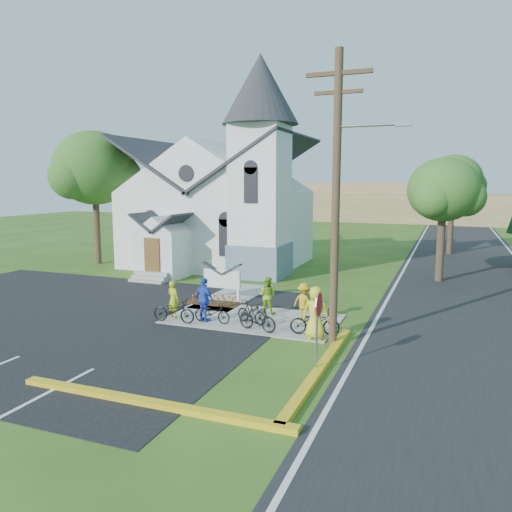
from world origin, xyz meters
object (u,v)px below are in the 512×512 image
at_px(cyclist_0, 173,299).
at_px(cyclist_2, 204,300).
at_px(utility_pole, 338,190).
at_px(bike_2, 212,313).
at_px(bike_3, 257,318).
at_px(stop_sign, 318,315).
at_px(church_sign, 222,279).
at_px(cyclist_3, 304,302).
at_px(cyclist_4, 316,313).
at_px(cyclist_1, 267,295).
at_px(bike_4, 315,322).
at_px(bike_0, 174,311).
at_px(bike_1, 252,313).

height_order(cyclist_0, cyclist_2, cyclist_2).
xyz_separation_m(utility_pole, bike_2, (-5.17, 0.80, -4.94)).
relative_size(cyclist_2, bike_3, 1.08).
height_order(utility_pole, cyclist_2, utility_pole).
height_order(stop_sign, bike_2, stop_sign).
relative_size(church_sign, cyclist_2, 1.21).
xyz_separation_m(cyclist_3, cyclist_4, (1.05, -2.15, 0.19)).
relative_size(cyclist_1, bike_4, 0.88).
bearing_deg(cyclist_1, stop_sign, 124.73).
bearing_deg(cyclist_4, bike_3, -6.25).
bearing_deg(stop_sign, bike_2, 146.26).
xyz_separation_m(cyclist_1, cyclist_3, (1.78, -0.49, -0.03)).
distance_m(bike_0, bike_1, 3.15).
relative_size(utility_pole, bike_0, 5.48).
relative_size(utility_pole, cyclist_1, 6.17).
height_order(bike_0, bike_3, bike_3).
bearing_deg(stop_sign, bike_3, 135.21).
bearing_deg(bike_0, bike_3, -90.66).
height_order(church_sign, cyclist_1, church_sign).
xyz_separation_m(stop_sign, cyclist_2, (-5.63, 3.58, -0.82)).
height_order(bike_2, bike_3, bike_3).
bearing_deg(cyclist_0, cyclist_3, -149.62).
height_order(church_sign, bike_1, church_sign).
xyz_separation_m(bike_0, cyclist_4, (5.88, 0.00, 0.49)).
height_order(bike_1, bike_3, bike_3).
relative_size(utility_pole, stop_sign, 4.03).
relative_size(bike_0, cyclist_3, 1.17).
height_order(bike_1, cyclist_3, cyclist_3).
distance_m(cyclist_2, bike_3, 2.57).
bearing_deg(cyclist_3, cyclist_1, 3.55).
bearing_deg(bike_1, cyclist_3, -37.02).
bearing_deg(bike_4, cyclist_0, 76.27).
xyz_separation_m(bike_0, cyclist_3, (4.83, 2.15, 0.30)).
distance_m(cyclist_1, cyclist_3, 1.84).
height_order(utility_pole, bike_1, utility_pole).
xyz_separation_m(cyclist_0, bike_1, (3.41, 0.31, -0.33)).
bearing_deg(stop_sign, cyclist_3, 110.13).
distance_m(cyclist_3, bike_3, 2.41).
bearing_deg(church_sign, cyclist_0, -97.62).
xyz_separation_m(bike_0, bike_4, (5.74, 0.45, 0.00)).
relative_size(stop_sign, bike_0, 1.36).
height_order(cyclist_2, cyclist_4, cyclist_4).
relative_size(bike_1, bike_4, 0.81).
relative_size(cyclist_1, cyclist_3, 1.04).
distance_m(cyclist_1, bike_3, 2.60).
distance_m(cyclist_2, cyclist_3, 4.06).
relative_size(cyclist_1, cyclist_4, 0.84).
bearing_deg(bike_4, church_sign, 43.28).
bearing_deg(church_sign, cyclist_3, -25.33).
relative_size(cyclist_0, cyclist_3, 1.00).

